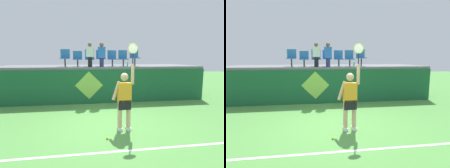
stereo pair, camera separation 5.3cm
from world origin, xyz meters
TOP-DOWN VIEW (x-y plane):
  - ground_plane at (0.00, 0.00)m, footprint 40.00×40.00m
  - court_back_wall at (0.00, 3.04)m, footprint 10.11×0.20m
  - spectator_platform at (0.00, 4.50)m, footprint 10.11×3.03m
  - court_baseline_stripe at (0.00, -1.54)m, footprint 9.10×0.08m
  - tennis_player at (0.29, -0.31)m, footprint 0.75×0.27m
  - tennis_ball at (-0.29, -0.87)m, footprint 0.07×0.07m
  - water_bottle at (1.22, 3.18)m, footprint 0.06×0.06m
  - stadium_chair_0 at (-1.71, 3.73)m, footprint 0.44×0.42m
  - stadium_chair_1 at (-1.12, 3.73)m, footprint 0.44×0.42m
  - stadium_chair_2 at (-0.54, 3.73)m, footprint 0.44×0.42m
  - stadium_chair_3 at (-0.00, 3.73)m, footprint 0.44×0.42m
  - stadium_chair_4 at (0.57, 3.73)m, footprint 0.44×0.42m
  - stadium_chair_5 at (1.12, 3.73)m, footprint 0.44×0.42m
  - stadium_chair_6 at (1.71, 3.73)m, footprint 0.44×0.42m
  - spectator_0 at (-0.54, 3.31)m, footprint 0.34×0.20m
  - spectator_1 at (-0.00, 3.30)m, footprint 0.34×0.20m
  - wall_signage_mount at (-0.62, 2.93)m, footprint 1.27×0.01m

SIDE VIEW (x-z plane):
  - ground_plane at x=0.00m, z-range 0.00..0.00m
  - wall_signage_mount at x=-0.62m, z-range -0.75..0.75m
  - court_baseline_stripe at x=0.00m, z-range 0.00..0.01m
  - tennis_ball at x=-0.29m, z-range 0.00..0.07m
  - court_back_wall at x=0.00m, z-range 0.00..1.56m
  - tennis_player at x=0.29m, z-range -0.30..2.20m
  - spectator_platform at x=0.00m, z-range 1.56..1.68m
  - water_bottle at x=1.22m, z-range 1.68..1.89m
  - stadium_chair_1 at x=-1.12m, z-range 1.72..2.47m
  - stadium_chair_4 at x=0.57m, z-range 1.72..2.50m
  - stadium_chair_5 at x=1.12m, z-range 1.71..2.51m
  - stadium_chair_2 at x=-0.54m, z-range 1.71..2.54m
  - stadium_chair_3 at x=0.00m, z-range 1.73..2.53m
  - stadium_chair_0 at x=-1.71m, z-range 1.73..2.56m
  - stadium_chair_6 at x=1.71m, z-range 1.74..2.58m
  - spectator_0 at x=-0.54m, z-range 1.71..2.82m
  - spectator_1 at x=0.00m, z-range 1.71..2.83m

